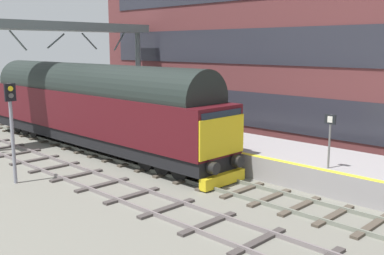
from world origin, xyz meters
The scene contains 9 objects.
ground_plane centered at (0.00, 0.00, 0.00)m, with size 140.00×140.00×0.00m, color slate.
track_main centered at (0.00, 0.00, 0.05)m, with size 2.50×60.00×0.15m.
track_adjacent_west centered at (-3.43, 0.00, 0.06)m, with size 2.50×60.00×0.15m.
station_platform centered at (3.60, 0.00, 0.50)m, with size 4.00×44.00×1.01m.
diesel_locomotive centered at (0.00, 7.79, 2.48)m, with size 2.74×18.93×4.68m.
signal_post_mid centered at (-5.73, 4.81, 2.59)m, with size 0.44×0.22×4.13m.
platform_number_sign centered at (2.09, -5.00, 2.37)m, with size 0.10×0.44×2.06m.
waiting_passenger centered at (3.63, 5.52, 1.99)m, with size 0.41×0.50×1.64m.
overhead_footbridge centered at (0.34, 11.86, 6.33)m, with size 12.73×2.00×6.99m.
Camera 1 is at (-13.50, -13.05, 5.58)m, focal length 42.46 mm.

